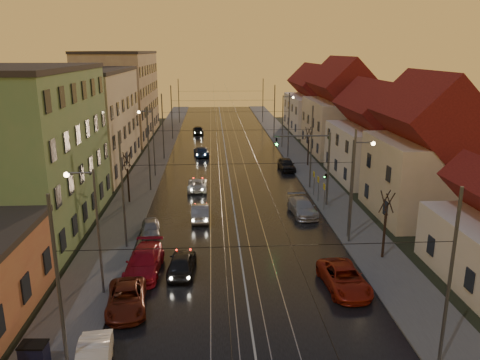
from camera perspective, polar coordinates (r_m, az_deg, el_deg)
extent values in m
plane|color=black|center=(28.49, 1.00, -15.23)|extent=(160.00, 160.00, 0.00)
cube|color=black|center=(66.05, -1.69, 2.83)|extent=(16.00, 120.00, 0.04)
cube|color=#4C4C4C|center=(66.50, -10.34, 2.71)|extent=(4.00, 120.00, 0.15)
cube|color=#4C4C4C|center=(67.08, 6.89, 2.97)|extent=(4.00, 120.00, 0.15)
cube|color=gray|center=(66.01, -3.60, 2.83)|extent=(0.06, 120.00, 0.03)
cube|color=gray|center=(66.02, -2.35, 2.85)|extent=(0.06, 120.00, 0.03)
cube|color=gray|center=(66.07, -1.02, 2.86)|extent=(0.06, 120.00, 0.03)
cube|color=gray|center=(66.15, 0.22, 2.88)|extent=(0.06, 120.00, 0.03)
cube|color=#5A8856|center=(42.20, -25.04, 3.05)|extent=(10.00, 18.00, 13.00)
cube|color=beige|center=(61.03, -18.31, 6.70)|extent=(10.00, 20.00, 12.00)
cube|color=#9C7E65|center=(84.19, -14.31, 9.93)|extent=(10.00, 24.00, 14.00)
cube|color=#C0B694|center=(45.10, 21.51, 0.23)|extent=(8.50, 10.00, 7.00)
pyramid|color=#551313|center=(44.09, 22.21, 7.02)|extent=(8.67, 10.20, 3.80)
cube|color=silver|center=(56.91, 16.10, 3.21)|extent=(9.00, 12.00, 6.00)
pyramid|color=#551313|center=(56.16, 16.45, 7.80)|extent=(9.18, 12.24, 3.20)
cube|color=#C0B694|center=(70.84, 12.17, 6.43)|extent=(9.00, 14.00, 7.50)
pyramid|color=#551313|center=(70.20, 12.45, 11.06)|extent=(9.18, 14.28, 4.00)
cube|color=silver|center=(88.21, 9.06, 8.00)|extent=(9.00, 16.00, 6.50)
pyramid|color=#551313|center=(87.70, 9.20, 11.24)|extent=(9.18, 16.32, 3.50)
cylinder|color=#595B60|center=(22.01, -21.15, -12.86)|extent=(0.16, 0.16, 9.00)
cylinder|color=#595B60|center=(23.49, 24.17, -11.34)|extent=(0.16, 0.16, 9.00)
cylinder|color=#595B60|center=(35.51, -14.10, -1.42)|extent=(0.16, 0.16, 9.00)
cylinder|color=#595B60|center=(36.45, 13.52, -0.94)|extent=(0.16, 0.16, 9.00)
cylinder|color=#595B60|center=(49.88, -11.07, 3.61)|extent=(0.16, 0.16, 9.00)
cylinder|color=#595B60|center=(50.55, 8.68, 3.88)|extent=(0.16, 0.16, 9.00)
cylinder|color=#595B60|center=(64.53, -9.39, 6.37)|extent=(0.16, 0.16, 9.00)
cylinder|color=#595B60|center=(65.05, 5.95, 6.57)|extent=(0.16, 0.16, 9.00)
cylinder|color=#595B60|center=(79.32, -8.33, 8.11)|extent=(0.16, 0.16, 9.00)
cylinder|color=#595B60|center=(79.74, 4.21, 8.27)|extent=(0.16, 0.16, 9.00)
cylinder|color=#595B60|center=(97.15, -7.47, 9.48)|extent=(0.16, 0.16, 9.00)
cylinder|color=#595B60|center=(97.49, 2.81, 9.62)|extent=(0.16, 0.16, 9.00)
cylinder|color=#595B60|center=(29.25, -16.85, -6.36)|extent=(0.14, 0.14, 8.00)
cylinder|color=#595B60|center=(28.30, -19.02, 0.83)|extent=(1.60, 0.10, 0.10)
sphere|color=#FFD88C|center=(28.53, -20.39, 0.61)|extent=(0.32, 0.32, 0.32)
cylinder|color=#595B60|center=(37.56, 13.33, -1.23)|extent=(0.14, 0.14, 8.00)
cylinder|color=#595B60|center=(36.91, 14.89, 4.45)|extent=(1.60, 0.10, 0.10)
sphere|color=#FFD88C|center=(37.16, 15.94, 4.29)|extent=(0.32, 0.32, 0.32)
cylinder|color=#595B60|center=(55.84, -10.47, 4.38)|extent=(0.14, 0.14, 8.00)
cylinder|color=#595B60|center=(55.35, -11.50, 8.22)|extent=(1.60, 0.10, 0.10)
sphere|color=#FFD88C|center=(55.46, -12.24, 8.09)|extent=(0.32, 0.32, 0.32)
cylinder|color=#595B60|center=(71.99, 5.20, 7.05)|extent=(0.14, 0.14, 8.00)
cylinder|color=#595B60|center=(71.66, 5.92, 10.06)|extent=(1.60, 0.10, 0.10)
sphere|color=#FFD88C|center=(71.79, 6.49, 9.97)|extent=(0.32, 0.32, 0.32)
cylinder|color=#595B60|center=(45.15, 10.69, 1.21)|extent=(0.20, 0.20, 7.20)
cylinder|color=#595B60|center=(43.89, 7.60, 5.35)|extent=(5.20, 0.14, 0.14)
imported|color=black|center=(43.61, 4.46, 4.57)|extent=(0.15, 0.18, 0.90)
sphere|color=#19FF3F|center=(43.52, 4.48, 4.35)|extent=(0.20, 0.20, 0.20)
cylinder|color=black|center=(46.94, -13.44, -0.74)|extent=(0.18, 0.18, 3.50)
cylinder|color=black|center=(46.35, -13.34, 2.32)|extent=(0.37, 0.92, 1.61)
cylinder|color=black|center=(46.55, -13.69, 2.36)|extent=(0.91, 0.40, 1.61)
cylinder|color=black|center=(46.27, -13.94, 2.26)|extent=(0.37, 0.92, 1.61)
cylinder|color=black|center=(46.08, -13.53, 2.23)|extent=(0.84, 0.54, 1.62)
cylinder|color=black|center=(35.16, 17.15, -6.57)|extent=(0.18, 0.18, 3.50)
cylinder|color=black|center=(34.47, 17.80, -2.56)|extent=(0.37, 0.92, 1.61)
cylinder|color=black|center=(34.49, 17.21, -2.50)|extent=(0.91, 0.40, 1.61)
cylinder|color=black|center=(34.16, 17.16, -2.68)|extent=(0.37, 0.92, 1.61)
cylinder|color=black|center=(34.17, 17.80, -2.72)|extent=(0.84, 0.54, 1.62)
cylinder|color=black|center=(61.05, 8.30, 3.27)|extent=(0.18, 0.18, 3.50)
cylinder|color=black|center=(60.70, 8.60, 5.64)|extent=(0.37, 0.92, 1.61)
cylinder|color=black|center=(60.78, 8.27, 5.67)|extent=(0.91, 0.40, 1.61)
cylinder|color=black|center=(60.44, 8.20, 5.61)|extent=(0.37, 0.92, 1.61)
cylinder|color=black|center=(60.39, 8.56, 5.59)|extent=(0.84, 0.54, 1.62)
imported|color=black|center=(32.28, -7.12, -9.97)|extent=(2.00, 4.41, 1.47)
imported|color=gray|center=(41.76, -4.88, -3.88)|extent=(1.62, 4.40, 1.44)
imported|color=silver|center=(50.54, -5.22, -0.55)|extent=(2.04, 4.41, 1.22)
imported|color=#182849|center=(66.82, -4.73, 3.51)|extent=(2.46, 4.90, 1.36)
imported|color=black|center=(84.42, -5.13, 6.09)|extent=(2.14, 4.64, 1.54)
imported|color=maroon|center=(28.76, -13.67, -13.88)|extent=(2.74, 4.98, 1.32)
imported|color=#A21020|center=(32.66, -11.60, -9.76)|extent=(2.44, 5.54, 1.58)
imported|color=gray|center=(38.89, -10.86, -5.77)|extent=(1.91, 3.80, 1.24)
imported|color=maroon|center=(30.76, 12.57, -11.63)|extent=(2.72, 5.33, 1.44)
imported|color=#A8A8AE|center=(43.21, 7.62, -3.28)|extent=(2.38, 5.13, 1.45)
imported|color=black|center=(58.84, 5.68, 1.90)|extent=(1.98, 4.50, 1.51)
cube|color=black|center=(25.46, -23.79, -18.98)|extent=(1.25, 0.87, 1.10)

